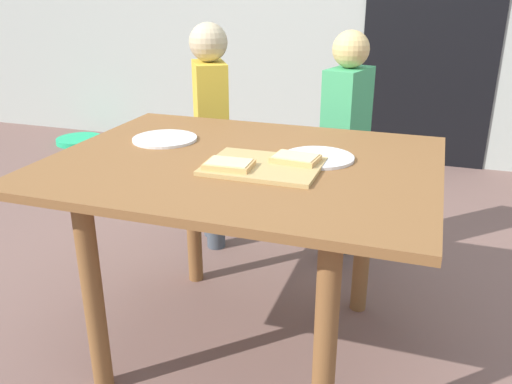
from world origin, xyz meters
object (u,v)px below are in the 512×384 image
(plate_white_right, at_px, (318,158))
(garden_hose_coil, at_px, (80,140))
(plate_white_left, at_px, (165,139))
(pizza_slice_near_left, at_px, (230,164))
(child_left, at_px, (211,122))
(pizza_slice_far_right, at_px, (296,158))
(dining_table, at_px, (243,190))
(child_right, at_px, (345,137))
(cutting_board, at_px, (263,166))

(plate_white_right, xyz_separation_m, garden_hose_coil, (-2.41, 1.96, -0.69))
(plate_white_left, relative_size, plate_white_right, 1.00)
(pizza_slice_near_left, relative_size, plate_white_left, 0.63)
(plate_white_right, relative_size, child_left, 0.21)
(plate_white_left, relative_size, child_left, 0.21)
(plate_white_right, distance_m, child_left, 0.94)
(pizza_slice_far_right, height_order, garden_hose_coil, pizza_slice_far_right)
(pizza_slice_near_left, xyz_separation_m, pizza_slice_far_right, (0.17, 0.12, 0.00))
(dining_table, bearing_deg, pizza_slice_near_left, -89.03)
(dining_table, relative_size, pizza_slice_near_left, 8.47)
(dining_table, relative_size, child_right, 1.16)
(pizza_slice_near_left, distance_m, child_left, 0.97)
(dining_table, bearing_deg, plate_white_left, 160.54)
(pizza_slice_far_right, bearing_deg, plate_white_right, 56.09)
(child_left, bearing_deg, plate_white_left, -81.79)
(pizza_slice_near_left, bearing_deg, dining_table, 90.97)
(child_right, bearing_deg, dining_table, -104.68)
(child_left, bearing_deg, pizza_slice_near_left, -63.31)
(cutting_board, height_order, garden_hose_coil, cutting_board)
(garden_hose_coil, bearing_deg, cutting_board, -42.75)
(dining_table, height_order, child_left, child_left)
(child_left, bearing_deg, cutting_board, -57.05)
(child_left, bearing_deg, dining_table, -59.80)
(pizza_slice_far_right, bearing_deg, garden_hose_coil, 139.17)
(pizza_slice_far_right, distance_m, garden_hose_coil, 3.19)
(child_left, bearing_deg, child_right, 2.88)
(garden_hose_coil, bearing_deg, dining_table, -43.04)
(plate_white_right, bearing_deg, child_left, 134.96)
(child_left, bearing_deg, garden_hose_coil, 143.48)
(child_right, bearing_deg, cutting_board, -97.78)
(cutting_board, relative_size, child_right, 0.33)
(child_right, height_order, garden_hose_coil, child_right)
(cutting_board, bearing_deg, garden_hose_coil, 137.25)
(pizza_slice_far_right, xyz_separation_m, child_left, (-0.61, 0.74, -0.11))
(pizza_slice_far_right, bearing_deg, pizza_slice_near_left, -144.27)
(plate_white_right, xyz_separation_m, child_right, (-0.02, 0.69, -0.12))
(dining_table, distance_m, pizza_slice_near_left, 0.18)
(dining_table, relative_size, garden_hose_coil, 3.27)
(plate_white_left, bearing_deg, pizza_slice_near_left, -35.09)
(cutting_board, distance_m, plate_white_right, 0.20)
(pizza_slice_far_right, relative_size, child_right, 0.14)
(pizza_slice_near_left, relative_size, plate_white_right, 0.63)
(child_left, relative_size, garden_hose_coil, 2.87)
(dining_table, height_order, cutting_board, cutting_board)
(dining_table, distance_m, cutting_board, 0.15)
(cutting_board, bearing_deg, pizza_slice_near_left, -145.35)
(pizza_slice_near_left, distance_m, child_right, 0.93)
(plate_white_left, distance_m, child_left, 0.63)
(cutting_board, bearing_deg, pizza_slice_far_right, 36.79)
(pizza_slice_near_left, bearing_deg, plate_white_left, 144.91)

